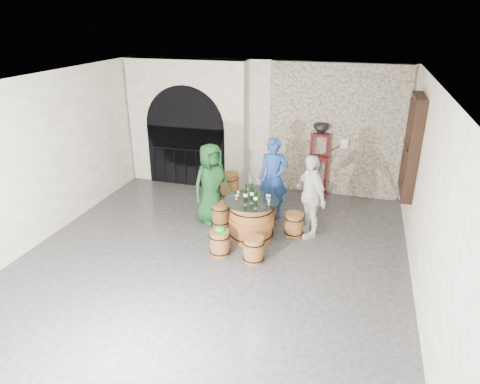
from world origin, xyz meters
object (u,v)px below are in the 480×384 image
(barrel_table, at_px, (251,219))
(barrel_stool_right, at_px, (294,225))
(wine_bottle_left, at_px, (246,193))
(wine_bottle_right, at_px, (252,192))
(barrel_stool_near_left, at_px, (220,243))
(corking_press, at_px, (319,155))
(barrel_stool_near_right, at_px, (254,250))
(person_white, at_px, (310,196))
(person_green, at_px, (211,184))
(barrel_stool_far, at_px, (268,210))
(side_barrel, at_px, (230,186))
(wine_bottle_center, at_px, (256,197))
(person_blue, at_px, (273,178))
(barrel_stool_left, at_px, (220,214))

(barrel_table, distance_m, barrel_stool_right, 0.90)
(wine_bottle_left, height_order, wine_bottle_right, same)
(barrel_stool_near_left, xyz_separation_m, corking_press, (1.41, 3.36, 0.81))
(barrel_stool_near_right, height_order, person_white, person_white)
(person_green, bearing_deg, wine_bottle_left, -82.60)
(corking_press, bearing_deg, barrel_stool_far, -124.97)
(barrel_stool_right, height_order, side_barrel, side_barrel)
(barrel_stool_near_right, distance_m, barrel_stool_near_left, 0.67)
(barrel_stool_far, distance_m, wine_bottle_left, 1.17)
(wine_bottle_left, relative_size, wine_bottle_right, 1.00)
(barrel_stool_right, distance_m, side_barrel, 2.38)
(corking_press, bearing_deg, wine_bottle_center, -116.64)
(barrel_stool_far, relative_size, barrel_stool_near_left, 1.00)
(person_blue, bearing_deg, person_white, -42.55)
(wine_bottle_center, xyz_separation_m, wine_bottle_right, (-0.12, 0.20, 0.00))
(barrel_table, relative_size, barrel_stool_near_left, 2.23)
(person_white, bearing_deg, barrel_stool_near_left, -87.60)
(barrel_stool_left, bearing_deg, wine_bottle_left, -31.36)
(person_blue, distance_m, side_barrel, 1.53)
(barrel_stool_left, xyz_separation_m, wine_bottle_left, (0.67, -0.41, 0.73))
(barrel_stool_near_right, bearing_deg, wine_bottle_center, 102.12)
(wine_bottle_right, bearing_deg, barrel_stool_near_right, -73.29)
(barrel_stool_far, distance_m, wine_bottle_right, 1.07)
(person_green, distance_m, wine_bottle_left, 1.05)
(side_barrel, distance_m, corking_press, 2.29)
(barrel_stool_far, xyz_separation_m, barrel_stool_near_left, (-0.55, -1.65, 0.00))
(barrel_stool_right, height_order, person_white, person_white)
(corking_press, bearing_deg, wine_bottle_right, -120.52)
(barrel_stool_near_left, height_order, person_green, person_green)
(barrel_table, relative_size, barrel_stool_left, 2.23)
(barrel_stool_right, height_order, wine_bottle_right, wine_bottle_right)
(person_green, relative_size, person_blue, 0.98)
(person_blue, xyz_separation_m, person_white, (0.90, -0.69, -0.04))
(barrel_table, height_order, wine_bottle_left, wine_bottle_left)
(barrel_table, bearing_deg, barrel_stool_left, 153.19)
(barrel_stool_left, bearing_deg, corking_press, 50.60)
(person_green, height_order, person_blue, person_blue)
(barrel_stool_left, height_order, side_barrel, side_barrel)
(wine_bottle_right, height_order, corking_press, corking_press)
(wine_bottle_left, xyz_separation_m, wine_bottle_center, (0.22, -0.09, 0.00))
(person_blue, bearing_deg, barrel_stool_near_right, -92.83)
(barrel_stool_near_left, xyz_separation_m, person_white, (1.49, 1.25, 0.61))
(person_blue, distance_m, wine_bottle_center, 1.27)
(person_white, distance_m, corking_press, 2.12)
(barrel_stool_near_right, height_order, corking_press, corking_press)
(wine_bottle_center, relative_size, side_barrel, 0.52)
(barrel_table, xyz_separation_m, side_barrel, (-1.04, 1.86, -0.11))
(barrel_stool_near_right, bearing_deg, person_white, 58.02)
(barrel_stool_left, xyz_separation_m, person_blue, (0.97, 0.76, 0.65))
(wine_bottle_left, bearing_deg, barrel_stool_left, 148.64)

